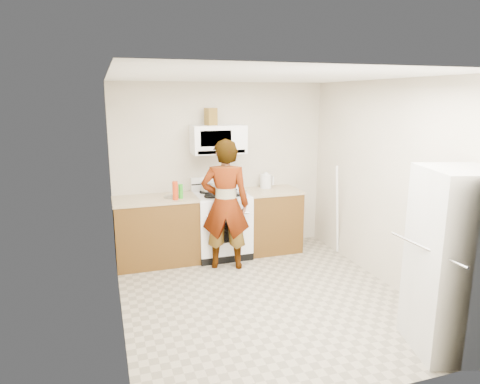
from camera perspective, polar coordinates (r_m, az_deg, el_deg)
name	(u,v)px	position (r m, az deg, el deg)	size (l,w,h in m)	color
floor	(264,298)	(5.15, 3.24, -13.87)	(3.60, 3.60, 0.00)	gray
back_wall	(222,168)	(6.40, -2.44, 3.20)	(3.20, 0.02, 2.50)	beige
right_wall	(387,184)	(5.50, 19.04, 0.96)	(0.02, 3.60, 2.50)	beige
cabinet_left	(156,232)	(6.10, -11.09, -5.23)	(1.12, 0.62, 0.90)	#5B3615
counter_left	(155,199)	(5.98, -11.27, -0.96)	(1.14, 0.64, 0.04)	tan
cabinet_right	(271,221)	(6.51, 4.12, -3.87)	(0.80, 0.62, 0.90)	#5B3615
counter_right	(271,191)	(6.40, 4.19, 0.15)	(0.82, 0.64, 0.04)	tan
gas_range	(221,223)	(6.25, -2.50, -4.22)	(0.76, 0.65, 1.13)	white
microwave	(218,139)	(6.14, -2.93, 7.04)	(0.76, 0.38, 0.40)	white
person	(225,205)	(5.72, -1.97, -1.70)	(0.64, 0.42, 1.77)	tan
fridge	(458,262)	(4.33, 27.07, -8.33)	(0.70, 0.70, 1.70)	beige
kettle	(266,181)	(6.51, 3.46, 1.46)	(0.17, 0.17, 0.21)	silver
jug	(211,117)	(6.09, -3.91, 10.00)	(0.14, 0.14, 0.24)	brown
saucepan	(208,187)	(6.24, -4.28, 0.73)	(0.22, 0.22, 0.12)	#BBBABF
tray	(238,193)	(6.08, -0.27, -0.12)	(0.25, 0.16, 0.05)	silver
bottle_spray	(175,191)	(5.80, -8.63, 0.18)	(0.07, 0.07, 0.25)	#BA310E
bottle_hot_sauce	(176,192)	(5.93, -8.54, 0.05)	(0.06, 0.06, 0.17)	orange
bottle_green_cap	(181,191)	(5.87, -7.91, 0.10)	(0.06, 0.06, 0.20)	#259A1C
pot_lid	(173,197)	(5.97, -8.89, -0.64)	(0.27, 0.27, 0.01)	silver
broom	(337,210)	(6.36, 12.83, -2.41)	(0.03, 0.03, 1.36)	white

